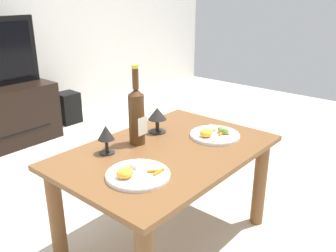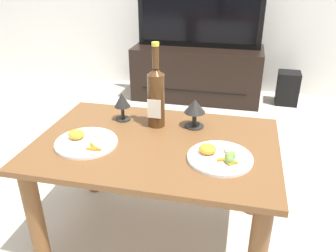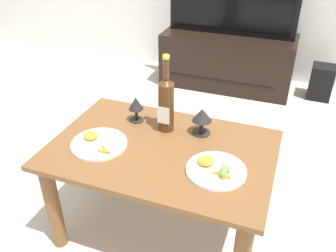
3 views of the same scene
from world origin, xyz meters
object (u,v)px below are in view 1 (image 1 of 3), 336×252
floor_speaker (68,108)px  goblet_left (106,134)px  wine_bottle (137,114)px  dinner_plate_left (137,174)px  dinner_plate_right (214,134)px  dining_table (167,169)px  goblet_right (157,115)px

floor_speaker → goblet_left: bearing=-117.1°
wine_bottle → goblet_left: (-0.17, 0.02, -0.06)m
goblet_left → dinner_plate_left: goblet_left is taller
wine_bottle → goblet_left: wine_bottle is taller
floor_speaker → dinner_plate_right: bearing=-101.4°
dining_table → dinner_plate_left: bearing=-163.6°
goblet_right → dinner_plate_right: (0.14, -0.26, -0.08)m
goblet_left → dining_table: bearing=-40.8°
goblet_right → dinner_plate_right: 0.31m
wine_bottle → goblet_left: bearing=172.1°
dinner_plate_left → dinner_plate_right: same height
dining_table → goblet_left: goblet_left is taller
floor_speaker → goblet_right: size_ratio=2.22×
dining_table → dinner_plate_left: size_ratio=3.93×
goblet_right → floor_speaker: bearing=70.5°
goblet_right → dinner_plate_left: 0.50m
floor_speaker → goblet_right: goblet_right is taller
dining_table → wine_bottle: size_ratio=2.65×
floor_speaker → dining_table: bearing=-109.5°
floor_speaker → wine_bottle: bearing=-112.3°
dining_table → goblet_left: size_ratio=7.59×
dining_table → goblet_right: goblet_right is taller
goblet_right → dinner_plate_left: (-0.42, -0.26, -0.08)m
goblet_right → goblet_left: bearing=-180.0°
goblet_left → dinner_plate_right: (0.49, -0.26, -0.08)m
dining_table → floor_speaker: bearing=68.6°
dining_table → dinner_plate_right: bearing=-16.9°
dining_table → wine_bottle: wine_bottle is taller
goblet_left → dinner_plate_right: size_ratio=0.53×
floor_speaker → goblet_left: size_ratio=2.22×
dining_table → dinner_plate_left: 0.31m
wine_bottle → dinner_plate_left: 0.37m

